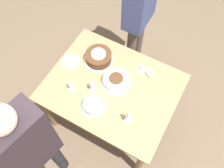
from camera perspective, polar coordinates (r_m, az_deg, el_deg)
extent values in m
plane|color=brown|center=(3.11, 0.00, -7.19)|extent=(12.00, 12.00, 0.00)
cube|color=#9E754C|center=(2.45, 0.00, -0.74)|extent=(1.26, 1.00, 0.03)
cylinder|color=brown|center=(2.91, 13.77, -2.52)|extent=(0.07, 0.07, 0.72)
cylinder|color=brown|center=(3.12, -5.18, 6.34)|extent=(0.07, 0.07, 0.72)
cylinder|color=brown|center=(2.60, 6.48, -17.33)|extent=(0.07, 0.07, 0.72)
cylinder|color=brown|center=(2.83, -14.23, -6.11)|extent=(0.07, 0.07, 0.72)
cylinder|color=white|center=(2.45, 0.90, 0.26)|extent=(0.29, 0.29, 0.01)
cylinder|color=white|center=(2.41, 0.92, 0.78)|extent=(0.25, 0.25, 0.08)
cylinder|color=#4C2D19|center=(2.37, 0.93, 1.35)|extent=(0.14, 0.14, 0.01)
cylinder|color=white|center=(2.60, -3.02, 5.53)|extent=(0.31, 0.31, 0.01)
cylinder|color=#4C2D19|center=(2.56, -3.07, 6.18)|extent=(0.27, 0.27, 0.10)
cylinder|color=white|center=(2.52, -3.13, 6.88)|extent=(0.15, 0.15, 0.01)
cylinder|color=white|center=(2.34, -4.34, -5.24)|extent=(0.22, 0.22, 0.01)
cylinder|color=silver|center=(2.31, -4.41, -4.85)|extent=(0.18, 0.18, 0.07)
cylinder|color=silver|center=(2.45, -9.26, -1.17)|extent=(0.07, 0.07, 0.00)
cylinder|color=silver|center=(2.41, -9.40, -0.70)|extent=(0.01, 0.01, 0.08)
cone|color=silver|center=(2.34, -9.71, 0.35)|extent=(0.04, 0.04, 0.10)
cylinder|color=silver|center=(2.42, -4.42, -1.24)|extent=(0.06, 0.06, 0.00)
cylinder|color=silver|center=(2.38, -4.51, -0.66)|extent=(0.01, 0.01, 0.10)
cone|color=silver|center=(2.29, -4.67, 0.50)|extent=(0.05, 0.05, 0.10)
cylinder|color=silver|center=(2.29, 3.61, -8.39)|extent=(0.07, 0.07, 0.00)
cylinder|color=silver|center=(2.24, 3.69, -7.91)|extent=(0.01, 0.01, 0.10)
cone|color=silver|center=(2.13, 3.86, -6.81)|extent=(0.05, 0.05, 0.13)
cylinder|color=silver|center=(2.62, -9.44, 5.10)|extent=(0.18, 0.18, 0.01)
cube|color=silver|center=(2.54, 7.71, 2.84)|extent=(0.16, 0.07, 0.00)
cube|color=silver|center=(2.57, 7.59, 3.89)|extent=(0.17, 0.02, 0.00)
cube|color=silver|center=(2.53, 7.74, 2.78)|extent=(0.15, 0.10, 0.00)
cube|color=silver|center=(2.54, 6.81, 3.24)|extent=(0.15, 0.10, 0.00)
cube|color=silver|center=(2.54, 7.42, 3.19)|extent=(0.16, 0.07, 0.00)
cube|color=silver|center=(2.53, 7.67, 2.97)|extent=(0.15, 0.10, 0.00)
cylinder|color=#4C4238|center=(3.20, 6.09, 10.19)|extent=(0.11, 0.11, 0.85)
cylinder|color=#4C4238|center=(3.07, 4.32, 7.43)|extent=(0.11, 0.11, 0.85)
cylinder|color=#232328|center=(2.60, -12.54, -15.73)|extent=(0.11, 0.11, 0.82)
cube|color=#2D2328|center=(1.89, -19.43, -12.50)|extent=(0.30, 0.44, 0.68)
sphere|color=#DBB293|center=(1.51, -24.29, -7.50)|extent=(0.19, 0.19, 0.19)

